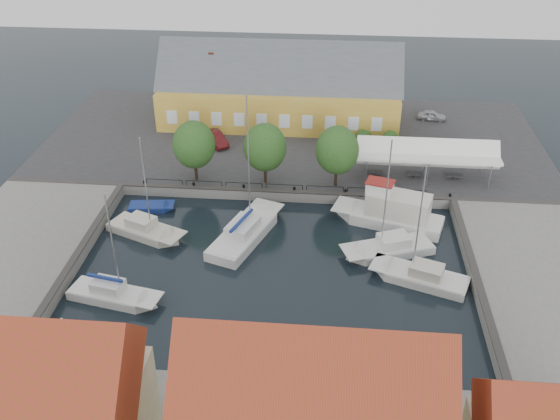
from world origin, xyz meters
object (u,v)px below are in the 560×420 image
object	(u,v)px
warehouse	(275,92)
trawler	(392,215)
east_boat_a	(389,250)
launch_nw	(151,208)
tent_canopy	(427,154)
car_red	(216,138)
east_boat_b	(421,279)
center_sailboat	(245,234)
west_boat_d	(113,296)
launch_sw	(64,343)
west_boat_b	(145,231)
car_silver	(432,115)

from	to	relation	value
warehouse	trawler	xyz separation A→B (m)	(12.85, -21.47, -3.41)
east_boat_a	launch_nw	distance (m)	23.06
tent_canopy	car_red	xyz separation A→B (m)	(-22.52, 5.94, -1.98)
east_boat_b	warehouse	bearing A→B (deg)	116.17
center_sailboat	west_boat_d	size ratio (longest dim) A/B	1.35
center_sailboat	launch_sw	xyz separation A→B (m)	(-10.95, -14.58, -0.27)
launch_nw	west_boat_b	bearing A→B (deg)	-81.44
trawler	east_boat_a	world-z (taller)	east_boat_a
car_red	trawler	size ratio (longest dim) A/B	0.41
trawler	west_boat_b	world-z (taller)	west_boat_b
trawler	tent_canopy	bearing A→B (deg)	63.77
car_silver	east_boat_b	size ratio (longest dim) A/B	0.32
east_boat_b	west_boat_b	distance (m)	24.59
car_red	east_boat_a	bearing A→B (deg)	-77.99
east_boat_a	launch_sw	size ratio (longest dim) A/B	2.56
center_sailboat	west_boat_d	xyz separation A→B (m)	(-9.05, -9.43, -0.09)
warehouse	car_silver	distance (m)	19.33
car_silver	west_boat_d	xyz separation A→B (m)	(-28.43, -35.57, -1.32)
tent_canopy	east_boat_b	world-z (taller)	east_boat_b
launch_sw	trawler	bearing A→B (deg)	36.78
tent_canopy	launch_nw	xyz separation A→B (m)	(-26.64, -6.94, -3.59)
car_silver	east_boat_a	xyz separation A→B (m)	(-6.68, -27.34, -1.33)
trawler	car_red	bearing A→B (deg)	144.18
east_boat_a	west_boat_d	distance (m)	23.25
trawler	west_boat_b	size ratio (longest dim) A/B	1.02
west_boat_d	launch_nw	xyz separation A→B (m)	(-0.69, 13.53, -0.18)
car_red	launch_nw	world-z (taller)	car_red
east_boat_b	west_boat_d	size ratio (longest dim) A/B	1.07
center_sailboat	west_boat_d	world-z (taller)	center_sailboat
west_boat_b	launch_nw	xyz separation A→B (m)	(-0.65, 4.31, -0.17)
car_red	launch_sw	distance (m)	32.05
center_sailboat	launch_nw	size ratio (longest dim) A/B	3.03
east_boat_b	launch_sw	distance (m)	27.66
center_sailboat	west_boat_b	xyz separation A→B (m)	(-9.09, -0.21, -0.10)
trawler	west_boat_d	world-z (taller)	west_boat_d
car_red	east_boat_a	world-z (taller)	east_boat_a
west_boat_d	center_sailboat	bearing A→B (deg)	46.20
tent_canopy	west_boat_d	bearing A→B (deg)	-141.72
launch_sw	launch_nw	world-z (taller)	launch_sw
tent_canopy	west_boat_b	distance (m)	28.53
center_sailboat	tent_canopy	bearing A→B (deg)	33.17
warehouse	west_boat_b	xyz separation A→B (m)	(-9.39, -25.11, -4.17)
car_silver	launch_sw	world-z (taller)	car_silver
car_red	west_boat_d	world-z (taller)	west_boat_d
tent_canopy	launch_sw	world-z (taller)	tent_canopy
center_sailboat	warehouse	bearing A→B (deg)	89.31
east_boat_a	launch_sw	bearing A→B (deg)	-150.50
west_boat_d	warehouse	bearing A→B (deg)	74.77
east_boat_b	west_boat_d	distance (m)	24.46
car_red	west_boat_b	xyz separation A→B (m)	(-3.46, -17.19, -1.45)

